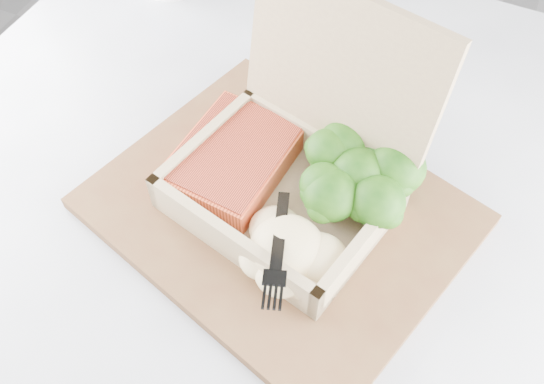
% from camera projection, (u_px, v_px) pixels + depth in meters
% --- Properties ---
extents(cafe_table, '(0.92, 0.92, 0.76)m').
position_uv_depth(cafe_table, '(281.00, 307.00, 0.76)').
color(cafe_table, black).
rests_on(cafe_table, floor).
extents(serving_tray, '(0.41, 0.36, 0.01)m').
position_uv_depth(serving_tray, '(279.00, 211.00, 0.60)').
color(serving_tray, brown).
rests_on(serving_tray, cafe_table).
extents(takeout_container, '(0.24, 0.23, 0.19)m').
position_uv_depth(takeout_container, '(299.00, 158.00, 0.57)').
color(takeout_container, tan).
rests_on(takeout_container, serving_tray).
extents(salmon_fillet, '(0.11, 0.14, 0.03)m').
position_uv_depth(salmon_fillet, '(233.00, 159.00, 0.60)').
color(salmon_fillet, '#E85A2D').
rests_on(salmon_fillet, takeout_container).
extents(broccoli_pile, '(0.13, 0.13, 0.05)m').
position_uv_depth(broccoli_pile, '(357.00, 180.00, 0.57)').
color(broccoli_pile, '#326516').
rests_on(broccoli_pile, takeout_container).
extents(mashed_potatoes, '(0.11, 0.09, 0.04)m').
position_uv_depth(mashed_potatoes, '(287.00, 246.00, 0.54)').
color(mashed_potatoes, beige).
rests_on(mashed_potatoes, takeout_container).
extents(plastic_fork, '(0.06, 0.14, 0.02)m').
position_uv_depth(plastic_fork, '(282.00, 213.00, 0.54)').
color(plastic_fork, black).
rests_on(plastic_fork, mashed_potatoes).
extents(receipt, '(0.13, 0.17, 0.00)m').
position_uv_depth(receipt, '(379.00, 117.00, 0.68)').
color(receipt, white).
rests_on(receipt, cafe_table).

